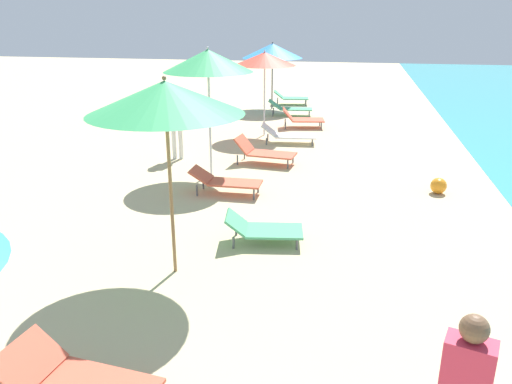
# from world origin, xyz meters

# --- Properties ---
(lounger_third_shoreside) EXTENTS (1.57, 0.86, 0.59)m
(lounger_third_shoreside) POSITION_xyz_m (0.61, 10.40, 0.30)
(lounger_third_shoreside) COLOR #D8593F
(lounger_third_shoreside) RESTS_ON ground
(umbrella_fourth) EXTENTS (2.10, 2.10, 2.83)m
(umbrella_fourth) POSITION_xyz_m (0.61, 13.21, 2.55)
(umbrella_fourth) COLOR olive
(umbrella_fourth) RESTS_ON ground
(lounger_fourth_shoreside) EXTENTS (1.34, 0.80, 0.49)m
(lounger_fourth_shoreside) POSITION_xyz_m (1.70, 14.43, 0.24)
(lounger_fourth_shoreside) COLOR #4CA572
(lounger_fourth_shoreside) RESTS_ON ground
(umbrella_fifth) EXTENTS (1.99, 1.99, 2.91)m
(umbrella_fifth) POSITION_xyz_m (-0.15, 17.89, 2.60)
(umbrella_fifth) COLOR silver
(umbrella_fifth) RESTS_ON ground
(lounger_fifth_shoreside) EXTENTS (1.55, 0.81, 0.67)m
(lounger_fifth_shoreside) POSITION_xyz_m (0.91, 19.00, 0.32)
(lounger_fifth_shoreside) COLOR #D8593F
(lounger_fifth_shoreside) RESTS_ON ground
(lounger_fifth_inland) EXTENTS (1.49, 0.56, 0.54)m
(lounger_fifth_inland) POSITION_xyz_m (0.51, 16.62, 0.29)
(lounger_fifth_inland) COLOR #D8593F
(lounger_fifth_inland) RESTS_ON ground
(umbrella_sixth) EXTENTS (1.86, 1.86, 2.55)m
(umbrella_sixth) POSITION_xyz_m (0.38, 22.13, 2.29)
(umbrella_sixth) COLOR silver
(umbrella_sixth) RESTS_ON ground
(lounger_sixth_shoreside) EXTENTS (1.45, 0.90, 0.63)m
(lounger_sixth_shoreside) POSITION_xyz_m (1.41, 23.42, 0.30)
(lounger_sixth_shoreside) COLOR #D8593F
(lounger_sixth_shoreside) RESTS_ON ground
(lounger_sixth_inland) EXTENTS (1.62, 0.72, 0.56)m
(lounger_sixth_inland) POSITION_xyz_m (1.23, 21.20, 0.27)
(lounger_sixth_inland) COLOR white
(lounger_sixth_inland) RESTS_ON ground
(umbrella_farthest) EXTENTS (2.30, 2.30, 2.54)m
(umbrella_farthest) POSITION_xyz_m (-0.11, 26.63, 2.21)
(umbrella_farthest) COLOR #4C4C51
(umbrella_farthest) RESTS_ON ground
(lounger_farthest_shoreside) EXTENTS (1.48, 0.84, 0.57)m
(lounger_farthest_shoreside) POSITION_xyz_m (0.49, 27.73, 0.30)
(lounger_farthest_shoreside) COLOR #4CA572
(lounger_farthest_shoreside) RESTS_ON ground
(lounger_farthest_inland) EXTENTS (1.64, 0.72, 0.58)m
(lounger_farthest_inland) POSITION_xyz_m (0.75, 25.37, 0.29)
(lounger_farthest_inland) COLOR #4CA572
(lounger_farthest_inland) RESTS_ON ground
(person_walking_mid) EXTENTS (0.41, 0.31, 1.71)m
(person_walking_mid) POSITION_xyz_m (-1.36, 19.03, 1.04)
(person_walking_mid) COLOR silver
(person_walking_mid) RESTS_ON ground
(beach_ball) EXTENTS (0.34, 0.34, 0.34)m
(beach_ball) POSITION_xyz_m (4.90, 17.50, 0.17)
(beach_ball) COLOR orange
(beach_ball) RESTS_ON ground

